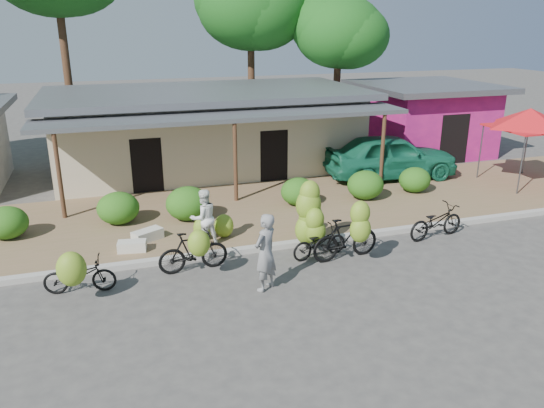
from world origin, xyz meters
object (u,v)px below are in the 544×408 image
(bike_far_right, at_px, (436,222))
(bystander, at_px, (204,218))
(sack_near, at_px, (148,235))
(teal_van, at_px, (391,156))
(red_canopy, at_px, (530,118))
(vendor, at_px, (265,252))
(tree_near_right, at_px, (334,30))
(tree_center_right, at_px, (246,5))
(bike_center, at_px, (313,225))
(bike_far_left, at_px, (78,274))
(bike_left, at_px, (194,250))
(bike_right, at_px, (349,235))
(sack_far, at_px, (132,246))

(bike_far_right, xyz_separation_m, bystander, (-6.57, 1.27, 0.43))
(sack_near, distance_m, teal_van, 10.43)
(red_canopy, relative_size, bike_far_right, 1.77)
(sack_near, relative_size, vendor, 0.45)
(tree_near_right, xyz_separation_m, teal_van, (-0.80, -7.61, -4.62))
(tree_center_right, distance_m, bike_center, 16.49)
(tree_near_right, xyz_separation_m, bike_far_left, (-12.36, -13.77, -5.07))
(bike_left, relative_size, bike_far_right, 0.92)
(tree_near_right, height_order, bike_left, tree_near_right)
(bike_far_left, height_order, bike_center, bike_center)
(tree_center_right, relative_size, bike_right, 4.45)
(bike_left, relative_size, sack_far, 2.42)
(vendor, distance_m, teal_van, 10.29)
(bike_far_right, distance_m, bystander, 6.71)
(bike_center, distance_m, vendor, 2.44)
(bike_left, xyz_separation_m, teal_van, (8.82, 5.78, 0.39))
(red_canopy, distance_m, sack_far, 15.00)
(bike_far_left, distance_m, bike_far_right, 9.85)
(sack_near, height_order, sack_far, sack_near)
(tree_near_right, bearing_deg, tree_center_right, 153.43)
(bike_far_left, height_order, sack_far, bike_far_left)
(red_canopy, bearing_deg, bystander, -170.03)
(sack_far, xyz_separation_m, teal_van, (10.25, 4.22, 0.74))
(tree_center_right, bearing_deg, bike_far_left, -117.91)
(tree_near_right, relative_size, bike_far_right, 3.71)
(bike_right, bearing_deg, bike_far_left, 82.45)
(red_canopy, distance_m, bike_far_left, 16.61)
(vendor, height_order, teal_van, vendor)
(bike_center, bearing_deg, bike_left, 83.36)
(bike_left, bearing_deg, vendor, -138.36)
(bystander, bearing_deg, tree_center_right, -124.87)
(tree_center_right, distance_m, bike_far_left, 18.91)
(bystander, bearing_deg, bike_right, 136.02)
(bike_right, xyz_separation_m, vendor, (-2.54, -0.85, 0.23))
(bike_far_left, relative_size, vendor, 0.90)
(bike_left, relative_size, teal_van, 0.35)
(sack_near, bearing_deg, sack_far, -126.00)
(tree_near_right, height_order, teal_van, tree_near_right)
(bike_right, distance_m, bike_far_right, 3.19)
(bike_right, relative_size, teal_van, 0.39)
(bike_right, bearing_deg, sack_far, 62.53)
(bike_far_left, xyz_separation_m, bike_left, (2.74, 0.38, 0.05))
(bike_center, height_order, bike_far_right, bike_center)
(tree_near_right, bearing_deg, bike_far_left, -131.90)
(bike_center, relative_size, bike_far_right, 1.01)
(sack_near, xyz_separation_m, bystander, (1.48, -0.83, 0.65))
(bike_left, xyz_separation_m, bystander, (0.52, 1.38, 0.32))
(bike_right, bearing_deg, bike_left, 76.03)
(bike_far_right, xyz_separation_m, vendor, (-5.66, -1.50, 0.45))
(sack_near, xyz_separation_m, teal_van, (9.78, 3.57, 0.73))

